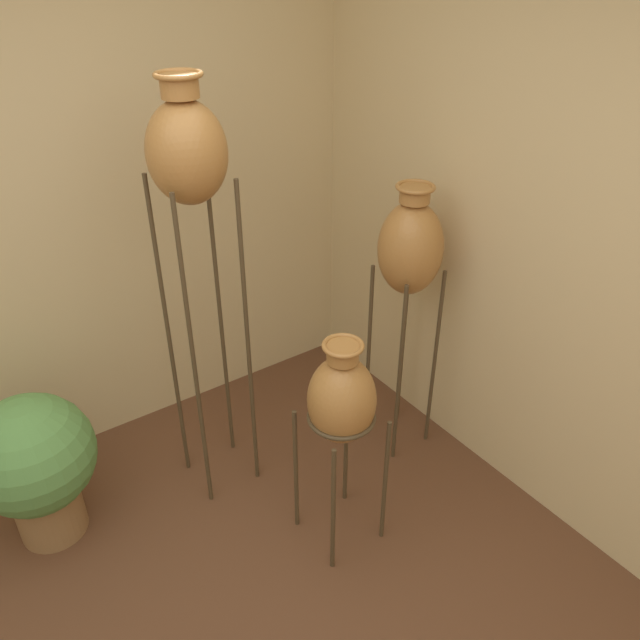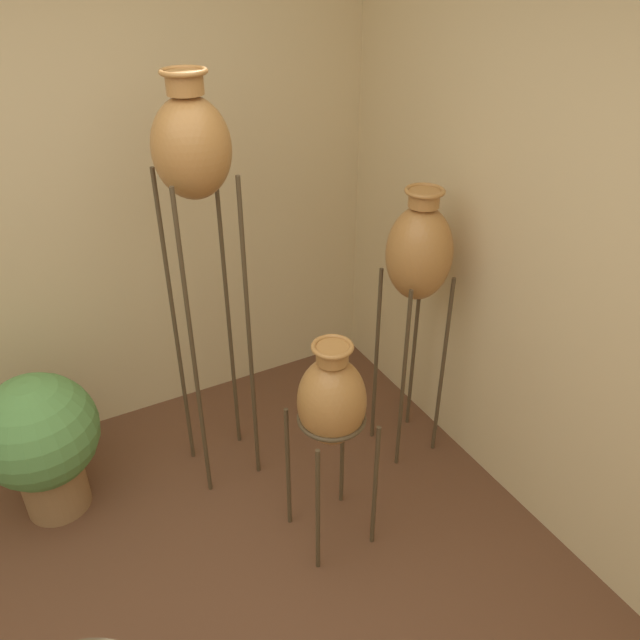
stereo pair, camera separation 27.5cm
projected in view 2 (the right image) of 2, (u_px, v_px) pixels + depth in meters
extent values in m
cylinder|color=#473823|center=(194.00, 360.00, 2.76)|extent=(0.02, 0.02, 1.60)
cylinder|color=#473823|center=(250.00, 344.00, 2.87)|extent=(0.02, 0.02, 1.60)
cylinder|color=#473823|center=(176.00, 332.00, 2.96)|extent=(0.02, 0.02, 1.60)
cylinder|color=#473823|center=(228.00, 318.00, 3.07)|extent=(0.02, 0.02, 1.60)
torus|color=#473823|center=(194.00, 171.00, 2.50)|extent=(0.27, 0.27, 0.02)
ellipsoid|color=#A87038|center=(192.00, 148.00, 2.45)|extent=(0.32, 0.32, 0.41)
cylinder|color=#A87038|center=(184.00, 83.00, 2.32)|extent=(0.14, 0.14, 0.08)
torus|color=#A87038|center=(183.00, 71.00, 2.30)|extent=(0.18, 0.18, 0.02)
cylinder|color=#473823|center=(403.00, 384.00, 3.06)|extent=(0.02, 0.02, 1.05)
cylinder|color=#473823|center=(442.00, 370.00, 3.16)|extent=(0.02, 0.02, 1.05)
cylinder|color=#473823|center=(376.00, 359.00, 3.24)|extent=(0.02, 0.02, 1.05)
cylinder|color=#473823|center=(414.00, 347.00, 3.34)|extent=(0.02, 0.02, 1.05)
torus|color=#473823|center=(417.00, 273.00, 2.93)|extent=(0.25, 0.25, 0.02)
ellipsoid|color=#A87038|center=(419.00, 253.00, 2.87)|extent=(0.31, 0.31, 0.46)
cylinder|color=#A87038|center=(424.00, 199.00, 2.73)|extent=(0.14, 0.14, 0.07)
torus|color=#A87038|center=(425.00, 191.00, 2.72)|extent=(0.18, 0.18, 0.02)
cylinder|color=#473823|center=(318.00, 512.00, 2.61)|extent=(0.02, 0.02, 0.69)
cylinder|color=#473823|center=(375.00, 488.00, 2.72)|extent=(0.02, 0.02, 0.69)
cylinder|color=#473823|center=(288.00, 469.00, 2.82)|extent=(0.02, 0.02, 0.69)
cylinder|color=#473823|center=(342.00, 448.00, 2.93)|extent=(0.02, 0.02, 0.69)
torus|color=#473823|center=(332.00, 418.00, 2.59)|extent=(0.29, 0.29, 0.02)
ellipsoid|color=#A87038|center=(332.00, 401.00, 2.54)|extent=(0.29, 0.29, 0.40)
cylinder|color=#A87038|center=(332.00, 354.00, 2.42)|extent=(0.13, 0.13, 0.07)
torus|color=#A87038|center=(332.00, 347.00, 2.40)|extent=(0.17, 0.17, 0.02)
cylinder|color=olive|center=(55.00, 484.00, 3.02)|extent=(0.30, 0.30, 0.27)
torus|color=olive|center=(48.00, 464.00, 2.95)|extent=(0.33, 0.33, 0.02)
sphere|color=#568E47|center=(38.00, 431.00, 2.84)|extent=(0.54, 0.54, 0.54)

